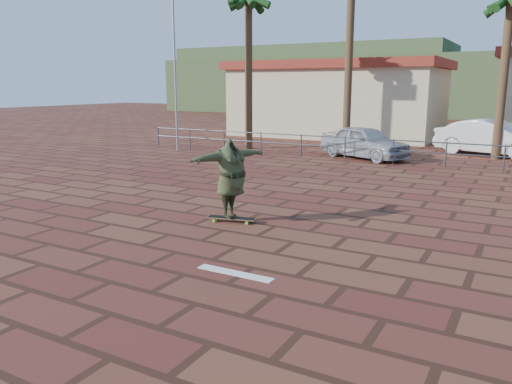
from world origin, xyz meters
TOP-DOWN VIEW (x-y plane):
  - ground at (0.00, 0.00)m, footprint 120.00×120.00m
  - paint_stripe at (0.70, -1.20)m, footprint 1.40×0.22m
  - guardrail at (0.00, 12.00)m, footprint 24.06×0.06m
  - flagpole at (-9.87, 11.00)m, footprint 1.30×0.10m
  - palm_far_left at (-7.50, 13.50)m, footprint 2.40×2.40m
  - palm_center at (3.50, 15.50)m, footprint 2.40×2.40m
  - building_west at (-6.00, 22.00)m, footprint 12.60×7.60m
  - hill_front at (0.00, 50.00)m, footprint 70.00×18.00m
  - hill_back at (-22.00, 56.00)m, footprint 35.00×14.00m
  - longboard at (-1.04, 1.48)m, footprint 1.17×0.52m
  - skateboarder at (-1.04, 1.48)m, footprint 1.16×2.30m
  - car_silver at (-1.49, 13.00)m, footprint 4.42×3.14m
  - car_white at (3.25, 16.50)m, footprint 5.09×3.09m

SIDE VIEW (x-z plane):
  - ground at x=0.00m, z-range 0.00..0.00m
  - paint_stripe at x=0.70m, z-range 0.00..0.01m
  - longboard at x=-1.04m, z-range 0.04..0.15m
  - guardrail at x=0.00m, z-range 0.18..1.18m
  - car_silver at x=-1.49m, z-range 0.00..1.40m
  - car_white at x=3.25m, z-range 0.00..1.58m
  - skateboarder at x=-1.04m, z-range 0.11..1.92m
  - building_west at x=-6.00m, z-range 0.03..4.53m
  - hill_front at x=0.00m, z-range 0.00..6.00m
  - hill_back at x=-22.00m, z-range 0.00..8.00m
  - flagpole at x=-9.87m, z-range 0.64..8.64m
  - palm_center at x=3.50m, z-range 2.49..10.24m
  - palm_far_left at x=-7.50m, z-range 2.71..10.96m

